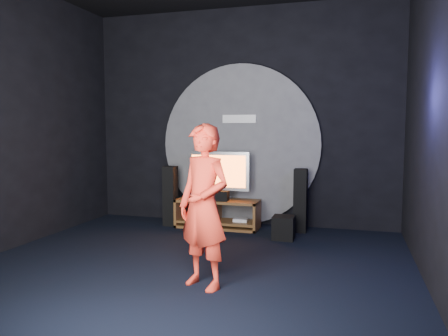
{
  "coord_description": "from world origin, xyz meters",
  "views": [
    {
      "loc": [
        1.74,
        -4.45,
        1.59
      ],
      "look_at": [
        0.13,
        1.05,
        1.05
      ],
      "focal_mm": 35.0,
      "sensor_mm": 36.0,
      "label": 1
    }
  ],
  "objects_px": {
    "tv": "(219,173)",
    "player": "(204,206)",
    "media_console": "(218,215)",
    "tower_speaker_left": "(170,196)",
    "tower_speaker_right": "(300,200)",
    "subwoofer": "(284,228)"
  },
  "relations": [
    {
      "from": "tv",
      "to": "player",
      "type": "bearing_deg",
      "value": -76.26
    },
    {
      "from": "media_console",
      "to": "tower_speaker_left",
      "type": "bearing_deg",
      "value": -176.18
    },
    {
      "from": "tv",
      "to": "tower_speaker_right",
      "type": "distance_m",
      "value": 1.34
    },
    {
      "from": "tower_speaker_right",
      "to": "tower_speaker_left",
      "type": "bearing_deg",
      "value": -175.98
    },
    {
      "from": "tower_speaker_left",
      "to": "subwoofer",
      "type": "distance_m",
      "value": 1.95
    },
    {
      "from": "media_console",
      "to": "tower_speaker_right",
      "type": "height_order",
      "value": "tower_speaker_right"
    },
    {
      "from": "tower_speaker_right",
      "to": "subwoofer",
      "type": "distance_m",
      "value": 0.63
    },
    {
      "from": "media_console",
      "to": "subwoofer",
      "type": "relative_size",
      "value": 3.95
    },
    {
      "from": "media_console",
      "to": "tower_speaker_left",
      "type": "relative_size",
      "value": 1.37
    },
    {
      "from": "media_console",
      "to": "player",
      "type": "xyz_separation_m",
      "value": [
        0.62,
        -2.5,
        0.62
      ]
    },
    {
      "from": "media_console",
      "to": "tv",
      "type": "relative_size",
      "value": 1.32
    },
    {
      "from": "tv",
      "to": "subwoofer",
      "type": "relative_size",
      "value": 2.98
    },
    {
      "from": "tower_speaker_left",
      "to": "tower_speaker_right",
      "type": "distance_m",
      "value": 2.07
    },
    {
      "from": "media_console",
      "to": "tv",
      "type": "distance_m",
      "value": 0.67
    },
    {
      "from": "tower_speaker_left",
      "to": "player",
      "type": "height_order",
      "value": "player"
    },
    {
      "from": "tv",
      "to": "player",
      "type": "distance_m",
      "value": 2.64
    },
    {
      "from": "tv",
      "to": "tower_speaker_right",
      "type": "height_order",
      "value": "tv"
    },
    {
      "from": "subwoofer",
      "to": "player",
      "type": "xyz_separation_m",
      "value": [
        -0.49,
        -2.07,
        0.65
      ]
    },
    {
      "from": "tv",
      "to": "subwoofer",
      "type": "bearing_deg",
      "value": -24.02
    },
    {
      "from": "player",
      "to": "media_console",
      "type": "bearing_deg",
      "value": 127.63
    },
    {
      "from": "subwoofer",
      "to": "player",
      "type": "distance_m",
      "value": 2.22
    },
    {
      "from": "tv",
      "to": "tower_speaker_right",
      "type": "xyz_separation_m",
      "value": [
        1.29,
        0.03,
        -0.38
      ]
    }
  ]
}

